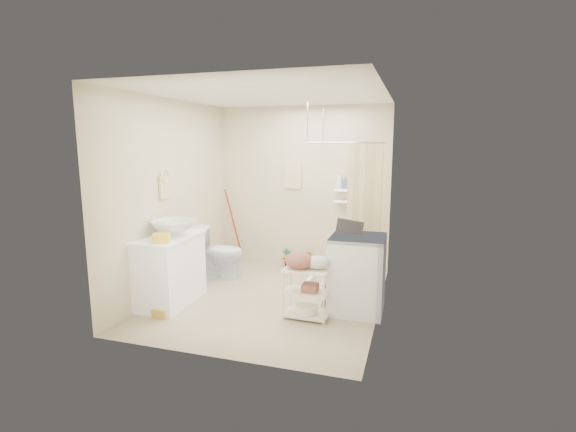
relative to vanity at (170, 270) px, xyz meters
name	(u,v)px	position (x,y,z in m)	size (l,w,h in m)	color
floor	(270,298)	(1.16, 0.50, -0.43)	(3.20, 3.20, 0.00)	tan
ceiling	(268,94)	(1.16, 0.50, 2.17)	(2.80, 3.20, 0.04)	silver
wall_back	(302,188)	(1.16, 2.10, 0.87)	(2.80, 0.04, 2.60)	beige
wall_front	(209,223)	(1.16, -1.10, 0.87)	(2.80, 0.04, 2.60)	beige
wall_left	(172,196)	(-0.24, 0.50, 0.87)	(0.04, 3.20, 2.60)	beige
wall_right	(382,205)	(2.56, 0.50, 0.87)	(0.04, 3.20, 2.60)	beige
vanity	(170,270)	(0.00, 0.00, 0.00)	(0.55, 0.99, 0.87)	white
sink	(174,228)	(0.04, 0.06, 0.53)	(0.56, 0.56, 0.19)	silver
counter_basket	(161,238)	(0.11, -0.32, 0.49)	(0.19, 0.15, 0.10)	yellow
floor_basket	(161,311)	(0.13, -0.43, -0.36)	(0.26, 0.20, 0.14)	gold
toilet	(219,252)	(0.12, 1.11, -0.05)	(0.43, 0.76, 0.78)	silver
mop	(232,226)	(-0.05, 1.98, 0.19)	(0.12, 0.12, 1.26)	#A21F0D
potted_plant_a	(287,257)	(0.93, 1.96, -0.28)	(0.16, 0.11, 0.30)	#9A5B36
potted_plant_b	(307,260)	(1.30, 1.88, -0.28)	(0.17, 0.14, 0.31)	brown
hanging_towel	(293,176)	(1.01, 2.08, 1.07)	(0.28, 0.03, 0.42)	beige
towel_ring	(164,185)	(-0.22, 0.30, 1.04)	(0.04, 0.22, 0.34)	#DEC784
tp_holder	(179,238)	(-0.20, 0.55, 0.29)	(0.08, 0.12, 0.14)	white
shower	(349,211)	(2.01, 1.55, 0.62)	(1.10, 1.10, 2.10)	white
shampoo_bottle_a	(339,180)	(1.78, 2.00, 1.02)	(0.10, 0.10, 0.26)	silver
shampoo_bottle_b	(345,182)	(1.87, 2.02, 0.98)	(0.09, 0.09, 0.19)	#465E9A
washing_machine	(357,274)	(2.30, 0.43, 0.03)	(0.63, 0.65, 0.93)	silver
laundry_rack	(306,288)	(1.77, 0.05, -0.08)	(0.52, 0.30, 0.71)	silver
ironing_board	(343,265)	(2.13, 0.41, 0.14)	(0.32, 0.10, 1.14)	black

